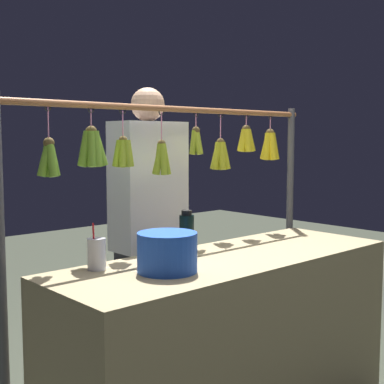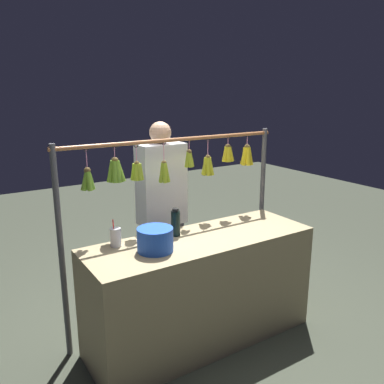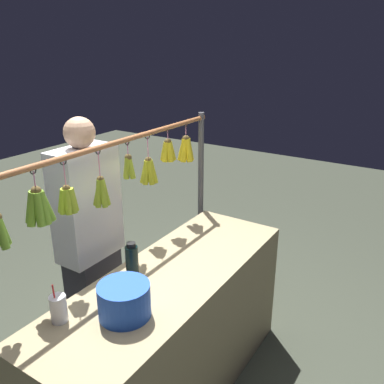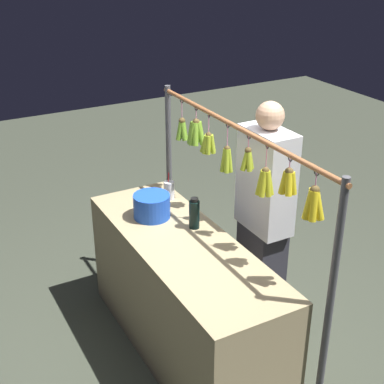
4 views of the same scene
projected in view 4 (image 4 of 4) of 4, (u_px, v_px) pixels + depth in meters
ground_plane at (184, 348)px, 4.05m from camera, size 12.00×12.00×0.00m
market_counter at (184, 298)px, 3.86m from camera, size 1.86×0.63×0.89m
display_rack at (236, 184)px, 3.68m from camera, size 2.03×0.13×1.66m
water_bottle at (194, 214)px, 3.80m from camera, size 0.07×0.07×0.23m
blue_bucket at (152, 206)px, 3.95m from camera, size 0.26×0.26×0.17m
drink_cup at (169, 190)px, 4.22m from camera, size 0.08×0.08×0.21m
vendor_person at (264, 223)px, 3.95m from camera, size 0.42×0.23×1.76m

